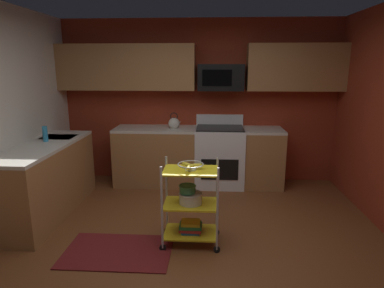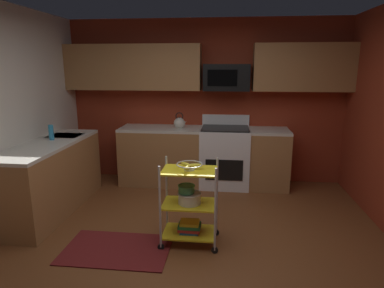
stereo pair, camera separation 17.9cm
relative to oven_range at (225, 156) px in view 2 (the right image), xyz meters
name	(u,v)px [view 2 (the right image)]	position (x,y,z in m)	size (l,w,h in m)	color
floor	(187,257)	(-0.34, -2.10, -0.50)	(4.40, 4.80, 0.04)	brown
wall_back	(205,102)	(-0.34, 0.33, 0.82)	(4.52, 0.06, 2.60)	maroon
counter_run	(147,164)	(-1.13, -0.51, -0.01)	(3.52, 2.44, 0.92)	#9E6B3D
oven_range	(225,156)	(0.00, 0.00, 0.00)	(0.76, 0.65, 1.10)	white
upper_cabinets	(200,67)	(-0.41, 0.13, 1.37)	(4.40, 0.33, 0.70)	#9E6B3D
microwave	(226,77)	(0.00, 0.10, 1.22)	(0.70, 0.39, 0.40)	black
rolling_cart	(190,204)	(-0.34, -1.86, -0.03)	(0.63, 0.40, 0.91)	silver
fruit_bowl	(190,165)	(-0.34, -1.86, 0.40)	(0.27, 0.27, 0.07)	silver
mixing_bowl_large	(189,198)	(-0.34, -1.86, 0.04)	(0.25, 0.25, 0.11)	silver
mixing_bowl_small	(186,189)	(-0.37, -1.85, 0.14)	(0.18, 0.18, 0.08)	#387F4C
book_stack	(190,227)	(-0.34, -1.86, -0.29)	(0.24, 0.19, 0.12)	#1E4C8C
kettle	(180,123)	(-0.72, 0.00, 0.52)	(0.21, 0.18, 0.26)	beige
dish_soap_bottle	(51,132)	(-2.27, -1.05, 0.54)	(0.06, 0.06, 0.20)	#2D8CBF
floor_rug	(117,249)	(-1.08, -2.09, -0.47)	(1.10, 0.70, 0.01)	maroon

